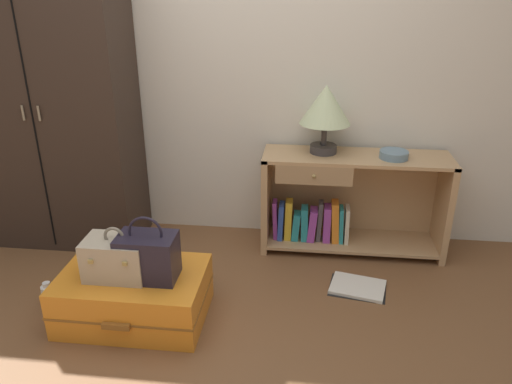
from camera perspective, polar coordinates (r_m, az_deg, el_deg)
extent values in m
plane|color=brown|center=(2.47, -8.86, -19.60)|extent=(9.00, 9.00, 0.00)
cube|color=silver|center=(3.30, -3.39, 16.81)|extent=(6.40, 0.10, 2.60)
cube|color=#33261E|center=(3.45, -22.64, 9.37)|extent=(1.03, 0.45, 1.89)
cube|color=black|center=(3.26, -24.49, 8.33)|extent=(0.01, 0.01, 1.79)
cylinder|color=gray|center=(3.28, -25.33, 8.26)|extent=(0.01, 0.01, 0.09)
cylinder|color=gray|center=(3.23, -23.80, 8.31)|extent=(0.01, 0.01, 0.09)
cube|color=tan|center=(3.28, 1.21, -0.85)|extent=(0.04, 0.35, 0.66)
cube|color=tan|center=(3.38, 20.82, -1.70)|extent=(0.04, 0.35, 0.66)
cube|color=tan|center=(3.16, 11.61, 3.96)|extent=(1.18, 0.35, 0.02)
cube|color=tan|center=(3.40, 10.81, -5.52)|extent=(1.10, 0.35, 0.02)
cube|color=tan|center=(3.43, 10.98, -0.14)|extent=(1.10, 0.01, 0.64)
cube|color=#A68259|center=(3.02, 6.71, 1.93)|extent=(0.47, 0.02, 0.12)
sphere|color=#9E844C|center=(3.01, 6.71, 1.82)|extent=(0.02, 0.02, 0.02)
cube|color=purple|center=(3.31, 2.25, -3.16)|extent=(0.04, 0.09, 0.27)
cube|color=#2D51B2|center=(3.31, 2.91, -3.34)|extent=(0.04, 0.12, 0.25)
cube|color=gold|center=(3.30, 3.78, -3.18)|extent=(0.05, 0.09, 0.28)
cube|color=teal|center=(3.32, 4.65, -3.91)|extent=(0.06, 0.11, 0.19)
cube|color=teal|center=(3.31, 5.63, -3.60)|extent=(0.05, 0.10, 0.23)
cube|color=purple|center=(3.31, 6.51, -3.73)|extent=(0.07, 0.12, 0.22)
cube|color=#4C474C|center=(3.30, 7.36, -3.34)|extent=(0.04, 0.08, 0.28)
cube|color=purple|center=(3.31, 8.19, -3.60)|extent=(0.05, 0.11, 0.25)
cube|color=orange|center=(3.30, 9.13, -3.37)|extent=(0.06, 0.11, 0.28)
cube|color=teal|center=(3.31, 9.80, -3.70)|extent=(0.03, 0.11, 0.24)
cube|color=beige|center=(3.31, 10.43, -3.69)|extent=(0.03, 0.13, 0.25)
cylinder|color=#3D3838|center=(3.17, 7.78, 4.97)|extent=(0.17, 0.17, 0.05)
cylinder|color=#3D3838|center=(3.14, 7.87, 6.62)|extent=(0.04, 0.04, 0.14)
cone|color=beige|center=(3.09, 8.07, 9.99)|extent=(0.32, 0.32, 0.24)
cylinder|color=slate|center=(3.16, 15.64, 4.19)|extent=(0.18, 0.18, 0.05)
cube|color=orange|center=(2.75, -13.89, -11.49)|extent=(0.75, 0.50, 0.27)
cube|color=brown|center=(2.75, -13.89, -11.49)|extent=(0.76, 0.50, 0.01)
cube|color=brown|center=(2.55, -15.88, -14.72)|extent=(0.14, 0.02, 0.03)
cube|color=#B7A88E|center=(2.62, -15.80, -7.34)|extent=(0.31, 0.20, 0.21)
torus|color=gray|center=(2.56, -16.10, -4.97)|extent=(0.11, 0.02, 0.11)
cube|color=tan|center=(2.55, -18.57, -7.63)|extent=(0.02, 0.01, 0.02)
cube|color=tan|center=(2.49, -14.92, -8.02)|extent=(0.02, 0.01, 0.02)
cube|color=#231E2D|center=(2.56, -12.39, -7.34)|extent=(0.29, 0.19, 0.24)
torus|color=#231E2D|center=(2.49, -12.66, -4.59)|extent=(0.18, 0.01, 0.18)
cylinder|color=white|center=(2.99, -22.82, -11.15)|extent=(0.07, 0.07, 0.14)
cylinder|color=silver|center=(2.94, -23.07, -9.81)|extent=(0.04, 0.04, 0.02)
cube|color=white|center=(3.02, 11.66, -10.69)|extent=(0.35, 0.29, 0.02)
cube|color=black|center=(3.02, 11.65, -10.81)|extent=(0.36, 0.29, 0.01)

